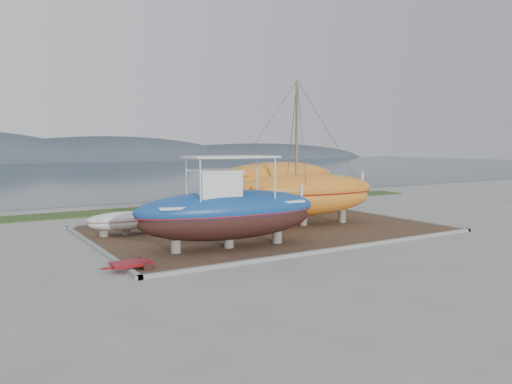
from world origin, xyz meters
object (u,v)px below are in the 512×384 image
blue_caique (229,202)px  orange_bare_hull (276,189)px  orange_sailboat (304,154)px  red_trailer (132,266)px  white_dinghy (126,223)px

blue_caique → orange_bare_hull: bearing=50.9°
blue_caique → orange_sailboat: (6.59, 3.19, 2.02)m
red_trailer → white_dinghy: bearing=77.0°
orange_bare_hull → blue_caique: bearing=-143.9°
orange_sailboat → orange_bare_hull: bearing=84.1°
orange_bare_hull → orange_sailboat: bearing=-114.0°
blue_caique → white_dinghy: bearing=123.6°
red_trailer → orange_sailboat: bearing=24.6°
orange_bare_hull → red_trailer: (-12.76, -9.29, -1.58)m
white_dinghy → orange_sailboat: size_ratio=0.43×
orange_bare_hull → red_trailer: bearing=-152.8°
orange_bare_hull → red_trailer: 15.86m
white_dinghy → red_trailer: white_dinghy is taller
blue_caique → white_dinghy: 6.49m
white_dinghy → orange_sailboat: 10.43m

